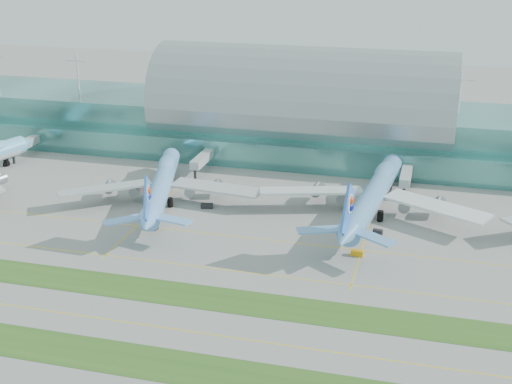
# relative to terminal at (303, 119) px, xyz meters

# --- Properties ---
(ground) EXTENTS (700.00, 700.00, 0.00)m
(ground) POSITION_rel_terminal_xyz_m (-0.01, -128.79, -14.23)
(ground) COLOR gray
(ground) RESTS_ON ground
(terminal) EXTENTS (340.00, 69.10, 36.00)m
(terminal) POSITION_rel_terminal_xyz_m (0.00, 0.00, 0.00)
(terminal) COLOR #3D7A75
(terminal) RESTS_ON ground
(grass_strip_near) EXTENTS (420.00, 12.00, 0.08)m
(grass_strip_near) POSITION_rel_terminal_xyz_m (-0.01, -156.79, -14.19)
(grass_strip_near) COLOR #2D591E
(grass_strip_near) RESTS_ON ground
(grass_strip_far) EXTENTS (420.00, 12.00, 0.08)m
(grass_strip_far) POSITION_rel_terminal_xyz_m (-0.01, -126.79, -14.19)
(grass_strip_far) COLOR #2D591E
(grass_strip_far) RESTS_ON ground
(taxiline_b) EXTENTS (420.00, 0.35, 0.01)m
(taxiline_b) POSITION_rel_terminal_xyz_m (-0.01, -142.79, -14.22)
(taxiline_b) COLOR yellow
(taxiline_b) RESTS_ON ground
(taxiline_c) EXTENTS (420.00, 0.35, 0.01)m
(taxiline_c) POSITION_rel_terminal_xyz_m (-0.01, -110.79, -14.22)
(taxiline_c) COLOR yellow
(taxiline_c) RESTS_ON ground
(taxiline_d) EXTENTS (420.00, 0.35, 0.01)m
(taxiline_d) POSITION_rel_terminal_xyz_m (-0.01, -88.79, -14.22)
(taxiline_d) COLOR yellow
(taxiline_d) RESTS_ON ground
(airliner_b) EXTENTS (65.95, 76.28, 21.37)m
(airliner_b) POSITION_rel_terminal_xyz_m (-34.23, -67.64, -7.64)
(airliner_b) COLOR #6EAEF4
(airliner_b) RESTS_ON ground
(airliner_c) EXTENTS (73.85, 84.20, 23.16)m
(airliner_c) POSITION_rel_terminal_xyz_m (35.38, -60.40, -7.08)
(airliner_c) COLOR #609BD4
(airliner_c) RESTS_ON ground
(gse_c) EXTENTS (4.09, 2.64, 1.55)m
(gse_c) POSITION_rel_terminal_xyz_m (-28.74, -90.11, -13.45)
(gse_c) COLOR black
(gse_c) RESTS_ON ground
(gse_d) EXTENTS (4.28, 2.97, 1.49)m
(gse_d) POSITION_rel_terminal_xyz_m (-17.99, -69.17, -13.48)
(gse_d) COLOR black
(gse_d) RESTS_ON ground
(gse_e) EXTENTS (3.50, 1.83, 1.62)m
(gse_e) POSITION_rel_terminal_xyz_m (34.53, -92.76, -13.42)
(gse_e) COLOR orange
(gse_e) RESTS_ON ground
(gse_f) EXTENTS (3.07, 1.95, 1.45)m
(gse_f) POSITION_rel_terminal_xyz_m (38.60, -76.18, -13.50)
(gse_f) COLOR black
(gse_f) RESTS_ON ground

